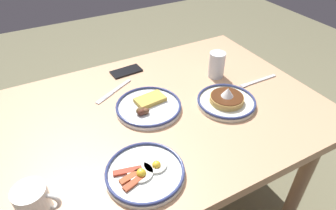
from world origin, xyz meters
The scene contains 9 objects.
dining_table centered at (0.00, 0.00, 0.63)m, with size 1.26×0.91×0.72m.
plate_near_main centered at (0.06, -0.03, 0.73)m, with size 0.26×0.26×0.04m.
plate_center_pancakes centered at (-0.23, 0.09, 0.74)m, with size 0.24×0.24×0.08m.
plate_far_companion centered at (0.22, 0.27, 0.73)m, with size 0.25×0.25×0.04m.
coffee_mug centered at (0.53, 0.24, 0.77)m, with size 0.12×0.09×0.10m.
drinking_glass centered at (-0.32, -0.11, 0.77)m, with size 0.07×0.07×0.12m.
cell_phone centered at (0.03, -0.34, 0.72)m, with size 0.14×0.07×0.01m, color black.
fork_near centered at (-0.46, 0.03, 0.72)m, with size 0.20×0.02×0.01m.
butter_knife centered at (0.14, -0.21, 0.72)m, with size 0.19×0.11×0.01m.
Camera 1 is at (0.44, 0.83, 1.45)m, focal length 31.52 mm.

